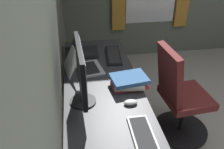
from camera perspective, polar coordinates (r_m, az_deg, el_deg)
The scene contains 11 objects.
wall_back at distance 1.42m, azimuth -16.50°, elevation 5.99°, with size 5.28×0.10×2.60m, color slate.
desk at distance 1.94m, azimuth -1.47°, elevation -7.33°, with size 2.28×0.64×0.73m.
drawer_pedestal at distance 2.22m, azimuth -2.42°, elevation -12.19°, with size 0.40×0.51×0.69m.
monitor_primary at distance 1.73m, azimuth -7.25°, elevation 0.68°, with size 0.53×0.20×0.47m.
laptop_leftmost at distance 2.25m, azimuth -6.97°, elevation 2.01°, with size 0.34×0.38×0.21m.
laptop_left at distance 2.58m, azimuth -7.00°, elevation 6.05°, with size 0.31×0.30×0.21m.
keyboard_main at distance 1.59m, azimuth 7.55°, elevation -14.67°, with size 0.42×0.14×0.02m.
keyboard_spare at distance 2.51m, azimuth 0.33°, elevation 4.54°, with size 0.43×0.17×0.02m.
mouse_main at distance 1.84m, azimuth 4.38°, elevation -6.51°, with size 0.06×0.10×0.03m, color silver.
book_stack_near at distance 2.02m, azimuth 4.00°, elevation -1.62°, with size 0.25×0.32×0.09m.
office_chair at distance 2.44m, azimuth 15.44°, elevation -5.45°, with size 0.56×0.57×0.97m.
Camera 1 is at (-1.28, 1.92, 1.88)m, focal length 39.08 mm.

